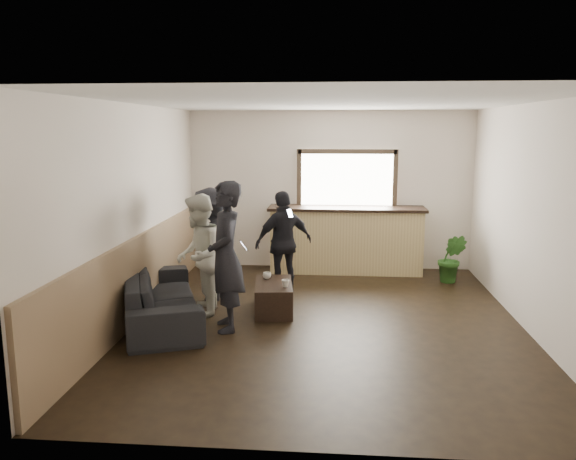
# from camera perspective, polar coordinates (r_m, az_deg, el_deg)

# --- Properties ---
(ground) EXTENTS (5.00, 6.00, 0.01)m
(ground) POSITION_cam_1_polar(r_m,az_deg,el_deg) (7.42, 3.85, -9.33)
(ground) COLOR black
(room_shell) EXTENTS (5.01, 6.01, 2.80)m
(room_shell) POSITION_cam_1_polar(r_m,az_deg,el_deg) (7.11, -1.96, 2.04)
(room_shell) COLOR silver
(room_shell) RESTS_ON ground
(bar_counter) EXTENTS (2.70, 0.68, 2.13)m
(bar_counter) POSITION_cam_1_polar(r_m,az_deg,el_deg) (9.86, 5.91, -0.57)
(bar_counter) COLOR tan
(bar_counter) RESTS_ON ground
(sofa) EXTENTS (1.61, 2.43, 0.66)m
(sofa) POSITION_cam_1_polar(r_m,az_deg,el_deg) (7.55, -12.78, -6.57)
(sofa) COLOR black
(sofa) RESTS_ON ground
(coffee_table) EXTENTS (0.60, 0.95, 0.40)m
(coffee_table) POSITION_cam_1_polar(r_m,az_deg,el_deg) (7.77, -1.48, -6.83)
(coffee_table) COLOR black
(coffee_table) RESTS_ON ground
(cup_a) EXTENTS (0.16, 0.16, 0.09)m
(cup_a) POSITION_cam_1_polar(r_m,az_deg,el_deg) (7.92, -2.15, -4.65)
(cup_a) COLOR silver
(cup_a) RESTS_ON coffee_table
(cup_b) EXTENTS (0.14, 0.14, 0.10)m
(cup_b) POSITION_cam_1_polar(r_m,az_deg,el_deg) (7.52, -0.26, -5.43)
(cup_b) COLOR silver
(cup_b) RESTS_ON coffee_table
(potted_plant) EXTENTS (0.53, 0.47, 0.81)m
(potted_plant) POSITION_cam_1_polar(r_m,az_deg,el_deg) (9.52, 16.29, -2.79)
(potted_plant) COLOR #2D6623
(potted_plant) RESTS_ON ground
(person_a) EXTENTS (0.62, 0.78, 1.86)m
(person_a) POSITION_cam_1_polar(r_m,az_deg,el_deg) (6.95, -6.32, -2.70)
(person_a) COLOR black
(person_a) RESTS_ON ground
(person_b) EXTENTS (0.72, 0.87, 1.64)m
(person_b) POSITION_cam_1_polar(r_m,az_deg,el_deg) (7.56, -9.06, -2.58)
(person_b) COLOR beige
(person_b) RESTS_ON ground
(person_c) EXTENTS (0.67, 1.10, 1.65)m
(person_c) POSITION_cam_1_polar(r_m,az_deg,el_deg) (8.25, -7.86, -1.44)
(person_c) COLOR black
(person_c) RESTS_ON ground
(person_d) EXTENTS (0.99, 0.79, 1.57)m
(person_d) POSITION_cam_1_polar(r_m,az_deg,el_deg) (8.50, -0.43, -1.27)
(person_d) COLOR black
(person_d) RESTS_ON ground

